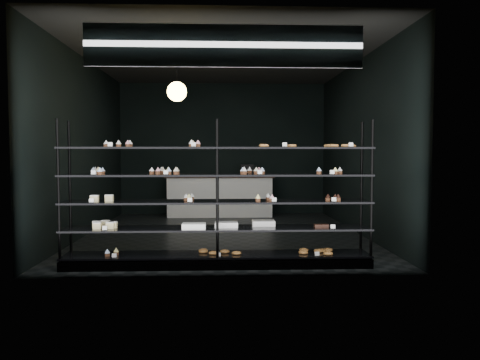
# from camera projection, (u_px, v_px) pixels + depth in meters

# --- Properties ---
(room) EXTENTS (5.01, 6.01, 3.20)m
(room) POSITION_uv_depth(u_px,v_px,m) (223.00, 147.00, 8.51)
(room) COLOR black
(room) RESTS_ON ground
(display_shelf) EXTENTS (4.00, 0.50, 1.91)m
(display_shelf) POSITION_uv_depth(u_px,v_px,m) (216.00, 218.00, 6.12)
(display_shelf) COLOR black
(display_shelf) RESTS_ON room
(signage) EXTENTS (3.30, 0.05, 0.50)m
(signage) POSITION_uv_depth(u_px,v_px,m) (225.00, 46.00, 5.53)
(signage) COLOR #0D1941
(signage) RESTS_ON room
(pendant_lamp) EXTENTS (0.31, 0.31, 0.88)m
(pendant_lamp) POSITION_uv_depth(u_px,v_px,m) (177.00, 92.00, 7.31)
(pendant_lamp) COLOR black
(pendant_lamp) RESTS_ON room
(service_counter) EXTENTS (2.53, 0.65, 1.23)m
(service_counter) POSITION_uv_depth(u_px,v_px,m) (220.00, 195.00, 11.06)
(service_counter) COLOR white
(service_counter) RESTS_ON room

